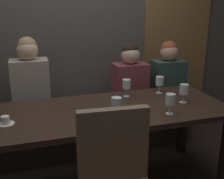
# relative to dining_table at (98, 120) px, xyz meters

# --- Properties ---
(back_wall_tiled) EXTENTS (6.00, 0.12, 3.00)m
(back_wall_tiled) POSITION_rel_dining_table_xyz_m (0.00, 1.22, 0.85)
(back_wall_tiled) COLOR #4C4944
(back_wall_tiled) RESTS_ON ground
(arched_door) EXTENTS (0.90, 0.05, 2.55)m
(arched_door) POSITION_rel_dining_table_xyz_m (1.35, 1.15, 0.71)
(arched_door) COLOR olive
(arched_door) RESTS_ON ground
(dining_table) EXTENTS (2.20, 0.84, 0.74)m
(dining_table) POSITION_rel_dining_table_xyz_m (0.00, 0.00, 0.00)
(dining_table) COLOR black
(dining_table) RESTS_ON ground
(banquette_bench) EXTENTS (2.50, 0.44, 0.45)m
(banquette_bench) POSITION_rel_dining_table_xyz_m (0.00, 0.70, -0.42)
(banquette_bench) COLOR #40352A
(banquette_bench) RESTS_ON ground
(diner_redhead) EXTENTS (0.36, 0.24, 0.82)m
(diner_redhead) POSITION_rel_dining_table_xyz_m (-0.51, 0.70, 0.19)
(diner_redhead) COLOR #9E9384
(diner_redhead) RESTS_ON banquette_bench
(diner_bearded) EXTENTS (0.36, 0.24, 0.73)m
(diner_bearded) POSITION_rel_dining_table_xyz_m (0.54, 0.67, 0.14)
(diner_bearded) COLOR brown
(diner_bearded) RESTS_ON banquette_bench
(diner_far_end) EXTENTS (0.36, 0.24, 0.73)m
(diner_far_end) POSITION_rel_dining_table_xyz_m (1.00, 0.68, 0.14)
(diner_far_end) COLOR #2D473D
(diner_far_end) RESTS_ON banquette_bench
(wine_glass_end_left) EXTENTS (0.08, 0.08, 0.16)m
(wine_glass_end_left) POSITION_rel_dining_table_xyz_m (0.52, -0.25, 0.20)
(wine_glass_end_left) COLOR silver
(wine_glass_end_left) RESTS_ON dining_table
(wine_glass_end_right) EXTENTS (0.08, 0.08, 0.16)m
(wine_glass_end_right) POSITION_rel_dining_table_xyz_m (0.34, 0.25, 0.20)
(wine_glass_end_right) COLOR silver
(wine_glass_end_right) RESTS_ON dining_table
(wine_glass_center_back) EXTENTS (0.08, 0.08, 0.16)m
(wine_glass_center_back) POSITION_rel_dining_table_xyz_m (0.76, -0.05, 0.20)
(wine_glass_center_back) COLOR silver
(wine_glass_center_back) RESTS_ON dining_table
(wine_glass_far_right) EXTENTS (0.08, 0.08, 0.16)m
(wine_glass_far_right) POSITION_rel_dining_table_xyz_m (0.68, 0.26, 0.20)
(wine_glass_far_right) COLOR silver
(wine_glass_far_right) RESTS_ON dining_table
(wine_glass_far_left) EXTENTS (0.08, 0.08, 0.16)m
(wine_glass_far_left) POSITION_rel_dining_table_xyz_m (0.09, -0.21, 0.20)
(wine_glass_far_left) COLOR silver
(wine_glass_far_left) RESTS_ON dining_table
(espresso_cup) EXTENTS (0.12, 0.12, 0.06)m
(espresso_cup) POSITION_rel_dining_table_xyz_m (-0.71, -0.09, 0.11)
(espresso_cup) COLOR white
(espresso_cup) RESTS_ON dining_table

